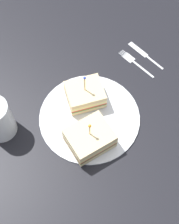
{
  "coord_description": "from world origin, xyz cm",
  "views": [
    {
      "loc": [
        -34.58,
        14.55,
        70.4
      ],
      "look_at": [
        0.0,
        0.0,
        2.9
      ],
      "focal_mm": 48.76,
      "sensor_mm": 36.0,
      "label": 1
    }
  ],
  "objects": [
    {
      "name": "fork",
      "position": [
        12.24,
        -18.88,
        0.18
      ],
      "size": [
        12.57,
        5.56,
        0.35
      ],
      "color": "silver",
      "rests_on": "ground_plane"
    },
    {
      "name": "sandwich_half_back",
      "position": [
        -6.94,
        2.86,
        3.42
      ],
      "size": [
        10.11,
        11.58,
        9.47
      ],
      "color": "beige",
      "rests_on": "plate"
    },
    {
      "name": "plate",
      "position": [
        0.0,
        0.0,
        0.45
      ],
      "size": [
        26.35,
        26.35,
        0.9
      ],
      "primitive_type": "cylinder",
      "color": "white",
      "rests_on": "ground_plane"
    },
    {
      "name": "sandwich_half_front",
      "position": [
        5.18,
        -0.89,
        3.18
      ],
      "size": [
        9.09,
        10.23,
        10.01
      ],
      "color": "beige",
      "rests_on": "plate"
    },
    {
      "name": "knife",
      "position": [
        13.36,
        -23.06,
        0.18
      ],
      "size": [
        12.94,
        5.39,
        0.35
      ],
      "color": "silver",
      "rests_on": "ground_plane"
    },
    {
      "name": "ground_plane",
      "position": [
        0.0,
        0.0,
        -1.0
      ],
      "size": [
        119.14,
        119.14,
        2.0
      ],
      "primitive_type": "cube",
      "color": "black"
    }
  ]
}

